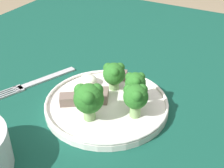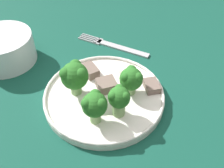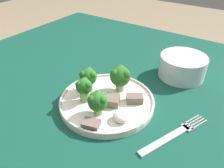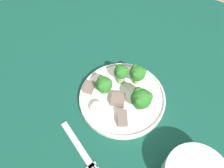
{
  "view_description": "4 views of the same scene",
  "coord_description": "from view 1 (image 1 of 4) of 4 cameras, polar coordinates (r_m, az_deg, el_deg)",
  "views": [
    {
      "loc": [
        -0.22,
        0.45,
        1.09
      ],
      "look_at": [
        0.02,
        0.02,
        0.78
      ],
      "focal_mm": 50.0,
      "sensor_mm": 36.0,
      "label": 1
    },
    {
      "loc": [
        -0.33,
        0.0,
        1.11
      ],
      "look_at": [
        0.03,
        0.03,
        0.76
      ],
      "focal_mm": 42.0,
      "sensor_mm": 36.0,
      "label": 2
    },
    {
      "loc": [
        0.26,
        -0.3,
        1.08
      ],
      "look_at": [
        0.01,
        0.07,
        0.78
      ],
      "focal_mm": 35.0,
      "sensor_mm": 36.0,
      "label": 3
    },
    {
      "loc": [
        0.29,
        0.18,
        1.25
      ],
      "look_at": [
        0.02,
        0.01,
        0.79
      ],
      "focal_mm": 35.0,
      "sensor_mm": 36.0,
      "label": 4
    }
  ],
  "objects": [
    {
      "name": "broccoli_floret_front_left",
      "position": [
        0.61,
        0.38,
        1.92
      ],
      "size": [
        0.04,
        0.04,
        0.06
      ],
      "color": "#7FA866",
      "rests_on": "dinner_plate"
    },
    {
      "name": "sauce_dollop",
      "position": [
        0.63,
        -4.57,
        0.6
      ],
      "size": [
        0.04,
        0.03,
        0.02
      ],
      "color": "silver",
      "rests_on": "dinner_plate"
    },
    {
      "name": "dinner_plate",
      "position": [
        0.59,
        -0.99,
        -3.72
      ],
      "size": [
        0.23,
        0.23,
        0.02
      ],
      "color": "white",
      "rests_on": "table"
    },
    {
      "name": "meat_slice_middle_slice",
      "position": [
        0.59,
        -2.37,
        -2.08
      ],
      "size": [
        0.04,
        0.05,
        0.02
      ],
      "color": "#756056",
      "rests_on": "dinner_plate"
    },
    {
      "name": "fork",
      "position": [
        0.68,
        -13.52,
        0.37
      ],
      "size": [
        0.09,
        0.18,
        0.0
      ],
      "color": "#B2B2B7",
      "rests_on": "table"
    },
    {
      "name": "broccoli_floret_back_left",
      "position": [
        0.52,
        -4.28,
        -2.6
      ],
      "size": [
        0.05,
        0.05,
        0.07
      ],
      "color": "#7FA866",
      "rests_on": "dinner_plate"
    },
    {
      "name": "meat_slice_front_slice",
      "position": [
        0.58,
        -7.64,
        -2.81
      ],
      "size": [
        0.05,
        0.04,
        0.02
      ],
      "color": "#756056",
      "rests_on": "dinner_plate"
    },
    {
      "name": "broccoli_floret_center_left",
      "position": [
        0.53,
        4.36,
        -2.35
      ],
      "size": [
        0.04,
        0.04,
        0.06
      ],
      "color": "#7FA866",
      "rests_on": "dinner_plate"
    },
    {
      "name": "meat_slice_rear_slice",
      "position": [
        0.66,
        1.1,
        1.71
      ],
      "size": [
        0.04,
        0.04,
        0.01
      ],
      "color": "#756056",
      "rests_on": "dinner_plate"
    },
    {
      "name": "broccoli_floret_near_rim_left",
      "position": [
        0.57,
        4.29,
        -0.01
      ],
      "size": [
        0.04,
        0.04,
        0.06
      ],
      "color": "#7FA866",
      "rests_on": "dinner_plate"
    },
    {
      "name": "table",
      "position": [
        0.67,
        2.03,
        -9.13
      ],
      "size": [
        1.13,
        1.18,
        0.73
      ],
      "color": "#114738",
      "rests_on": "ground_plane"
    }
  ]
}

